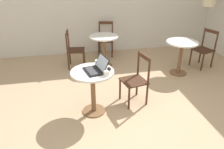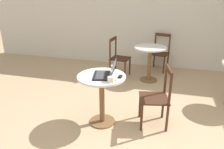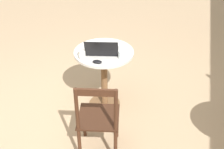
# 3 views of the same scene
# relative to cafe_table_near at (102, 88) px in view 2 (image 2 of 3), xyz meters

# --- Properties ---
(ground_plane) EXTENTS (16.00, 16.00, 0.00)m
(ground_plane) POSITION_rel_cafe_table_near_xyz_m (0.57, -0.35, -0.56)
(ground_plane) COLOR tan
(wall_back) EXTENTS (9.40, 0.06, 2.70)m
(wall_back) POSITION_rel_cafe_table_near_xyz_m (0.57, 2.88, 0.79)
(wall_back) COLOR silver
(wall_back) RESTS_ON ground_plane
(cafe_table_near) EXTENTS (0.68, 0.68, 0.75)m
(cafe_table_near) POSITION_rel_cafe_table_near_xyz_m (0.00, 0.00, 0.00)
(cafe_table_near) COLOR brown
(cafe_table_near) RESTS_ON ground_plane
(cafe_table_far) EXTENTS (0.68, 0.68, 0.75)m
(cafe_table_far) POSITION_rel_cafe_table_near_xyz_m (0.49, 1.83, 0.00)
(cafe_table_far) COLOR brown
(cafe_table_far) RESTS_ON ground_plane
(chair_near_right) EXTENTS (0.48, 0.48, 0.89)m
(chair_near_right) POSITION_rel_cafe_table_near_xyz_m (0.77, 0.16, -0.13)
(chair_near_right) COLOR #472819
(chair_near_right) RESTS_ON ground_plane
(chair_far_left) EXTENTS (0.45, 0.45, 0.89)m
(chair_far_left) POSITION_rel_cafe_table_near_xyz_m (-0.22, 1.91, -0.13)
(chair_far_left) COLOR #472819
(chair_far_left) RESTS_ON ground_plane
(chair_far_back) EXTENTS (0.48, 0.48, 0.89)m
(chair_far_back) POSITION_rel_cafe_table_near_xyz_m (0.67, 2.58, -0.13)
(chair_far_back) COLOR #472819
(chair_far_back) RESTS_ON ground_plane
(laptop) EXTENTS (0.39, 0.42, 0.22)m
(laptop) POSITION_rel_cafe_table_near_xyz_m (0.06, -0.00, 0.24)
(laptop) COLOR black
(laptop) RESTS_ON cafe_table_near
(mouse) EXTENTS (0.06, 0.10, 0.03)m
(mouse) POSITION_rel_cafe_table_near_xyz_m (0.27, 0.01, 0.21)
(mouse) COLOR black
(mouse) RESTS_ON cafe_table_near
(mug) EXTENTS (0.12, 0.08, 0.08)m
(mug) POSITION_rel_cafe_table_near_xyz_m (0.19, -0.20, 0.23)
(mug) COLOR silver
(mug) RESTS_ON cafe_table_near
(drinking_glass) EXTENTS (0.06, 0.06, 0.09)m
(drinking_glass) POSITION_rel_cafe_table_near_xyz_m (0.10, 0.23, 0.23)
(drinking_glass) COLOR silver
(drinking_glass) RESTS_ON cafe_table_near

